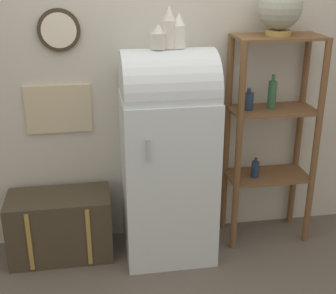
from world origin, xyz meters
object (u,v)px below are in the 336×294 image
(refrigerator, at_px, (168,153))
(vase_right, at_px, (179,32))
(vase_center, at_px, (169,28))
(vase_left, at_px, (158,38))
(globe, at_px, (280,8))
(suitcase_trunk, at_px, (61,226))

(refrigerator, relative_size, vase_right, 6.81)
(vase_center, bearing_deg, vase_left, -170.70)
(vase_center, xyz_separation_m, vase_right, (0.06, 0.00, -0.02))
(vase_left, height_order, vase_right, vase_right)
(vase_left, height_order, vase_center, vase_center)
(globe, bearing_deg, suitcase_trunk, -178.99)
(suitcase_trunk, distance_m, vase_right, 1.69)
(vase_left, bearing_deg, refrigerator, 9.09)
(globe, xyz_separation_m, vase_right, (-0.73, -0.09, -0.13))
(globe, bearing_deg, vase_right, -173.28)
(suitcase_trunk, xyz_separation_m, vase_right, (0.89, -0.06, 1.43))
(suitcase_trunk, xyz_separation_m, vase_center, (0.82, -0.06, 1.46))
(vase_center, distance_m, vase_right, 0.07)
(suitcase_trunk, xyz_separation_m, vase_left, (0.75, -0.07, 1.40))
(refrigerator, bearing_deg, suitcase_trunk, 175.82)
(suitcase_trunk, height_order, vase_right, vase_right)
(suitcase_trunk, distance_m, vase_center, 1.67)
(vase_left, distance_m, vase_right, 0.14)
(suitcase_trunk, height_order, globe, globe)
(vase_left, xyz_separation_m, vase_right, (0.14, 0.01, 0.03))
(globe, height_order, vase_right, globe)
(suitcase_trunk, height_order, vase_left, vase_left)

